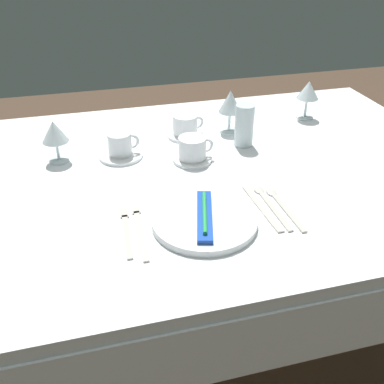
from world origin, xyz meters
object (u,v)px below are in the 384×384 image
(spoon_soup, at_px, (268,202))
(wine_glass_left, at_px, (54,133))
(toothbrush_package, at_px, (205,215))
(fork_inner, at_px, (126,230))
(spoon_dessert, at_px, (281,204))
(dinner_knife, at_px, (263,209))
(coffee_cup_far, at_px, (121,144))
(wine_glass_right, at_px, (308,92))
(dinner_plate, at_px, (204,221))
(drink_tumbler, at_px, (244,125))
(coffee_cup_right, at_px, (186,124))
(coffee_cup_left, at_px, (193,148))
(wine_glass_centre, at_px, (230,103))
(fork_outer, at_px, (140,228))

(spoon_soup, relative_size, wine_glass_left, 1.64)
(toothbrush_package, height_order, spoon_soup, toothbrush_package)
(fork_inner, height_order, spoon_dessert, spoon_dessert)
(dinner_knife, distance_m, spoon_dessert, 0.06)
(fork_inner, xyz_separation_m, wine_glass_left, (-0.15, 0.41, 0.09))
(coffee_cup_far, relative_size, wine_glass_left, 0.74)
(toothbrush_package, height_order, wine_glass_right, wine_glass_right)
(dinner_plate, distance_m, toothbrush_package, 0.02)
(spoon_dessert, distance_m, coffee_cup_far, 0.53)
(toothbrush_package, xyz_separation_m, drink_tumbler, (0.25, 0.40, 0.04))
(coffee_cup_far, bearing_deg, dinner_plate, -69.67)
(coffee_cup_right, bearing_deg, coffee_cup_far, -156.88)
(coffee_cup_right, height_order, wine_glass_right, wine_glass_right)
(dinner_knife, distance_m, spoon_soup, 0.04)
(coffee_cup_right, relative_size, coffee_cup_far, 1.09)
(wine_glass_right, distance_m, drink_tumbler, 0.34)
(toothbrush_package, distance_m, spoon_dessert, 0.22)
(dinner_knife, xyz_separation_m, coffee_cup_left, (-0.10, 0.31, 0.04))
(wine_glass_centre, xyz_separation_m, wine_glass_left, (-0.58, -0.08, -0.01))
(dinner_plate, relative_size, spoon_soup, 1.20)
(wine_glass_left, relative_size, drink_tumbler, 0.96)
(dinner_plate, relative_size, wine_glass_right, 1.85)
(spoon_dessert, distance_m, drink_tumbler, 0.37)
(fork_inner, xyz_separation_m, coffee_cup_left, (0.25, 0.31, 0.04))
(toothbrush_package, distance_m, wine_glass_centre, 0.56)
(spoon_soup, height_order, coffee_cup_right, coffee_cup_right)
(fork_outer, bearing_deg, spoon_soup, 5.10)
(wine_glass_left, xyz_separation_m, drink_tumbler, (0.59, -0.03, -0.03))
(fork_outer, bearing_deg, fork_inner, 174.16)
(fork_outer, relative_size, fork_inner, 1.14)
(coffee_cup_left, bearing_deg, fork_inner, -128.78)
(spoon_soup, relative_size, coffee_cup_right, 2.05)
(toothbrush_package, distance_m, spoon_soup, 0.20)
(dinner_knife, xyz_separation_m, wine_glass_centre, (0.07, 0.48, 0.10))
(fork_inner, xyz_separation_m, coffee_cup_far, (0.04, 0.39, 0.04))
(spoon_soup, bearing_deg, spoon_dessert, -30.03)
(fork_outer, distance_m, coffee_cup_right, 0.55)
(dinner_knife, relative_size, coffee_cup_right, 2.09)
(spoon_soup, bearing_deg, toothbrush_package, -165.35)
(spoon_soup, relative_size, coffee_cup_left, 1.99)
(toothbrush_package, relative_size, wine_glass_left, 1.60)
(fork_inner, relative_size, wine_glass_centre, 1.36)
(fork_inner, xyz_separation_m, drink_tumbler, (0.44, 0.37, 0.07))
(dinner_knife, height_order, coffee_cup_far, coffee_cup_far)
(wine_glass_right, bearing_deg, fork_outer, -142.91)
(toothbrush_package, height_order, drink_tumbler, drink_tumbler)
(dinner_knife, relative_size, spoon_dessert, 1.06)
(toothbrush_package, bearing_deg, fork_outer, 173.31)
(spoon_dessert, xyz_separation_m, coffee_cup_left, (-0.16, 0.30, 0.04))
(wine_glass_centre, bearing_deg, coffee_cup_far, -166.10)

